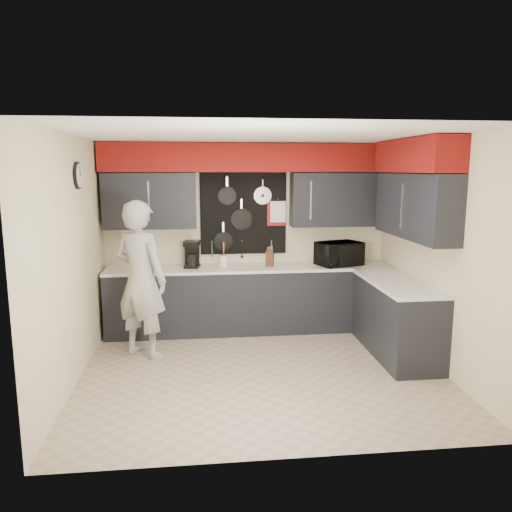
{
  "coord_description": "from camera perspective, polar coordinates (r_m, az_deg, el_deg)",
  "views": [
    {
      "loc": [
        -0.66,
        -5.29,
        2.26
      ],
      "look_at": [
        -0.01,
        0.5,
        1.23
      ],
      "focal_mm": 35.0,
      "sensor_mm": 36.0,
      "label": 1
    }
  ],
  "objects": [
    {
      "name": "microwave",
      "position": [
        7.04,
        9.46,
        0.26
      ],
      "size": [
        0.69,
        0.58,
        0.33
      ],
      "primitive_type": "imported",
      "rotation": [
        0.0,
        0.0,
        0.34
      ],
      "color": "black",
      "rests_on": "base_cabinets"
    },
    {
      "name": "ground",
      "position": [
        5.79,
        0.67,
        -12.96
      ],
      "size": [
        4.0,
        4.0,
        0.0
      ],
      "primitive_type": "plane",
      "color": "tan",
      "rests_on": "ground"
    },
    {
      "name": "coffee_maker",
      "position": [
        6.88,
        -7.32,
        0.3
      ],
      "size": [
        0.24,
        0.27,
        0.37
      ],
      "rotation": [
        0.0,
        0.0,
        -0.16
      ],
      "color": "black",
      "rests_on": "base_cabinets"
    },
    {
      "name": "back_wall_assembly",
      "position": [
        6.93,
        -0.87,
        7.94
      ],
      "size": [
        4.0,
        0.36,
        2.6
      ],
      "color": "beige",
      "rests_on": "ground"
    },
    {
      "name": "left_wall_assembly",
      "position": [
        5.55,
        -20.23,
        -0.21
      ],
      "size": [
        0.05,
        3.5,
        2.6
      ],
      "color": "beige",
      "rests_on": "ground"
    },
    {
      "name": "base_cabinets",
      "position": [
        6.77,
        3.63,
        -5.45
      ],
      "size": [
        3.95,
        2.2,
        0.92
      ],
      "color": "black",
      "rests_on": "ground"
    },
    {
      "name": "person",
      "position": [
        6.11,
        -13.03,
        -2.63
      ],
      "size": [
        0.83,
        0.76,
        1.9
      ],
      "primitive_type": "imported",
      "rotation": [
        0.0,
        0.0,
        2.58
      ],
      "color": "#AEAEAC",
      "rests_on": "ground"
    },
    {
      "name": "right_wall_assembly",
      "position": [
        6.1,
        18.03,
        6.55
      ],
      "size": [
        0.36,
        3.5,
        2.6
      ],
      "color": "beige",
      "rests_on": "ground"
    },
    {
      "name": "knife_block",
      "position": [
        6.88,
        1.58,
        -0.27
      ],
      "size": [
        0.13,
        0.13,
        0.22
      ],
      "primitive_type": "cube",
      "rotation": [
        0.0,
        0.0,
        -0.28
      ],
      "color": "#391A12",
      "rests_on": "base_cabinets"
    },
    {
      "name": "utensil_crock",
      "position": [
        6.89,
        -3.73,
        -0.57
      ],
      "size": [
        0.12,
        0.12,
        0.16
      ],
      "primitive_type": "cylinder",
      "color": "white",
      "rests_on": "base_cabinets"
    }
  ]
}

